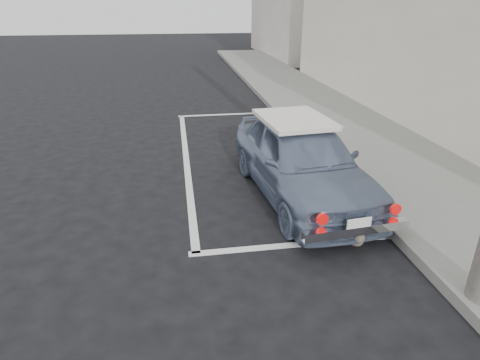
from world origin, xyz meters
name	(u,v)px	position (x,y,z in m)	size (l,w,h in m)	color
ground	(256,229)	(0.00, 0.00, 0.00)	(80.00, 80.00, 0.00)	black
sidewalk	(393,162)	(3.20, 2.00, 0.07)	(2.80, 40.00, 0.15)	slate
pline_rear	(299,244)	(0.50, -0.50, 0.00)	(3.00, 0.12, 0.01)	silver
pline_front	(230,114)	(0.50, 6.50, 0.00)	(3.00, 0.12, 0.01)	silver
pline_side	(186,159)	(-0.90, 3.00, 0.00)	(0.12, 7.00, 0.01)	silver
retro_coupe	(301,159)	(0.95, 1.00, 0.65)	(1.88, 3.94, 1.30)	slate
cat	(355,235)	(1.25, -0.61, 0.14)	(0.30, 0.56, 0.30)	#65574D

